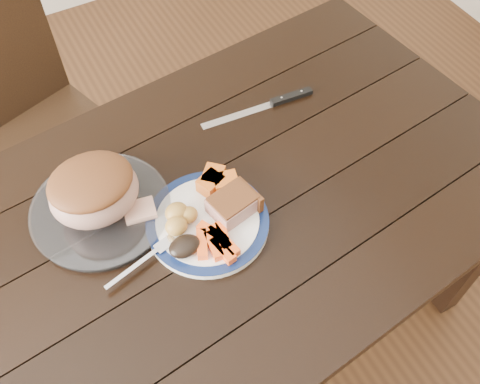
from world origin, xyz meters
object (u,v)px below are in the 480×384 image
dinner_plate (208,223)px  fork (145,259)px  carving_knife (278,101)px  serving_platter (101,211)px  roast_joint (94,192)px  pork_slice (233,205)px  dining_table (207,233)px  chair_far (29,118)px

dinner_plate → fork: (-0.16, -0.02, 0.01)m
carving_knife → serving_platter: bearing=-164.1°
fork → roast_joint: size_ratio=0.89×
fork → carving_knife: size_ratio=0.55×
pork_slice → carving_knife: 0.38m
dining_table → roast_joint: size_ratio=8.54×
dining_table → roast_joint: roast_joint is taller
chair_far → serving_platter: size_ratio=3.00×
pork_slice → dinner_plate: bearing=175.2°
chair_far → pork_slice: (0.33, -0.77, 0.27)m
roast_joint → carving_knife: 0.55m
dinner_plate → carving_knife: size_ratio=0.87×
dining_table → pork_slice: bearing=-36.0°
fork → roast_joint: (-0.04, 0.17, 0.06)m
roast_joint → fork: bearing=-77.4°
dinner_plate → serving_platter: serving_platter is taller
dinner_plate → chair_far: bearing=109.0°
chair_far → roast_joint: 0.69m
pork_slice → carving_knife: (0.28, 0.26, -0.04)m
dining_table → chair_far: bearing=110.5°
chair_far → serving_platter: 0.67m
chair_far → pork_slice: chair_far is taller
serving_platter → roast_joint: roast_joint is taller
dining_table → dinner_plate: (-0.01, -0.03, 0.10)m
dining_table → roast_joint: bearing=151.3°
dining_table → serving_platter: serving_platter is taller
dining_table → pork_slice: 0.15m
serving_platter → pork_slice: 0.30m
chair_far → carving_knife: 0.83m
chair_far → dinner_plate: chair_far is taller
dinner_plate → carving_knife: bearing=36.5°
dining_table → pork_slice: size_ratio=17.15×
chair_far → serving_platter: bearing=77.7°
dining_table → fork: fork is taller
chair_far → fork: chair_far is taller
serving_platter → carving_knife: (0.54, 0.11, -0.00)m
serving_platter → pork_slice: bearing=-30.2°
dinner_plate → carving_knife: (0.34, 0.25, -0.00)m
dining_table → chair_far: 0.79m
carving_knife → fork: bearing=-146.2°
chair_far → dinner_plate: (0.26, -0.77, 0.23)m
fork → carving_knife: bearing=15.2°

